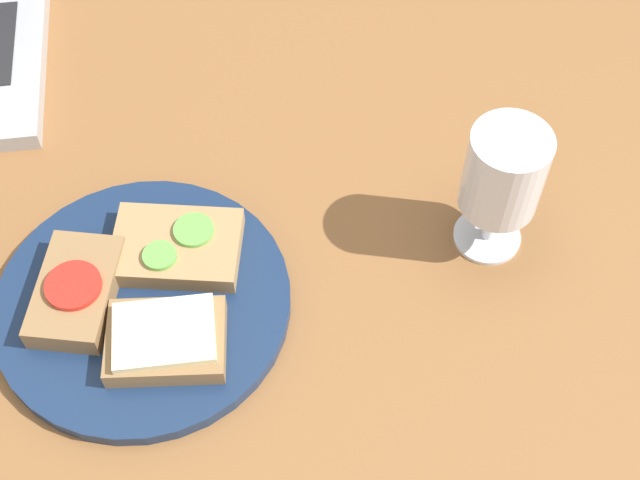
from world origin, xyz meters
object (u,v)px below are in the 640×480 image
sandwich_with_cucumber (177,246)px  sandwich_with_tomato (76,291)px  plate (143,302)px  wine_glass (503,178)px  sandwich_with_cheese (166,339)px

sandwich_with_cucumber → sandwich_with_tomato: size_ratio=1.07×
plate → wine_glass: bearing=5.8°
sandwich_with_cucumber → sandwich_with_cheese: sandwich_with_cheese is taller
sandwich_with_tomato → wine_glass: wine_glass is taller
sandwich_with_cucumber → wine_glass: wine_glass is taller
sandwich_with_cucumber → sandwich_with_cheese: 9.41cm
plate → sandwich_with_tomato: sandwich_with_tomato is taller
plate → sandwich_with_cheese: 5.79cm
sandwich_with_tomato → sandwich_with_cheese: bearing=-37.5°
sandwich_with_cucumber → wine_glass: bearing=-2.2°
sandwich_with_cucumber → wine_glass: (28.26, -1.09, 6.44)cm
plate → sandwich_with_cheese: bearing=-67.5°
sandwich_with_cucumber → sandwich_with_cheese: bearing=-97.9°
sandwich_with_cheese → sandwich_with_tomato: bearing=142.5°
sandwich_with_tomato → sandwich_with_cheese: size_ratio=1.13×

